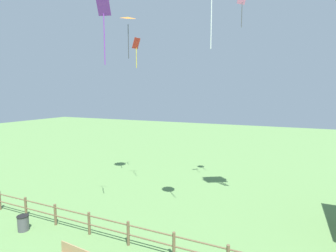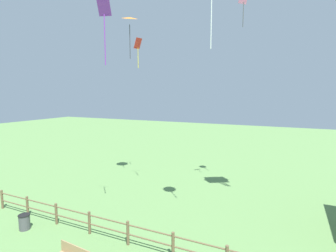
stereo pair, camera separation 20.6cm
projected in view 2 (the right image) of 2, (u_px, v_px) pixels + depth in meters
The scene contains 6 objects.
wooden_fence at pixel (149, 237), 12.04m from camera, with size 21.53×0.14×1.19m.
trash_bin at pixel (24, 222), 14.02m from camera, with size 0.60×0.60×0.82m.
kite_purple_streamer at pixel (104, 18), 13.45m from camera, with size 0.77×0.61×3.36m.
kite_pink_diamond at pixel (244, 1), 16.88m from camera, with size 0.65×0.70×2.34m.
kite_orange_delta at pixel (130, 19), 19.33m from camera, with size 1.65×1.64×3.17m.
kite_red_diamond at pixel (138, 47), 21.08m from camera, with size 0.50×0.70×2.35m.
Camera 2 is at (5.61, -2.87, 7.21)m, focal length 28.00 mm.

